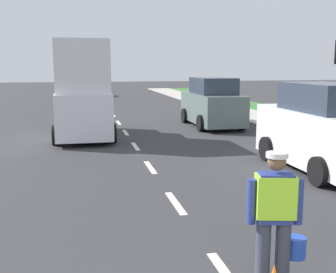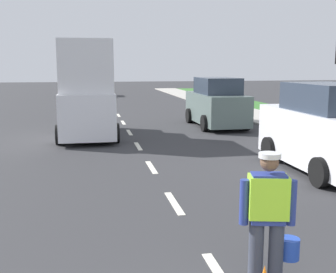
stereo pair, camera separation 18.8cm
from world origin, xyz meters
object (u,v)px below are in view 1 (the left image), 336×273
object	(u,v)px
car_oncoming_third	(78,84)
car_parked_curbside	(322,130)
delivery_truck	(83,95)
car_parked_far	(212,104)
road_worker	(276,213)

from	to	relation	value
car_oncoming_third	car_parked_curbside	size ratio (longest dim) A/B	1.01
car_oncoming_third	car_parked_curbside	distance (m)	29.60
car_oncoming_third	car_parked_curbside	world-z (taller)	car_oncoming_third
delivery_truck	car_parked_far	bearing A→B (deg)	19.35
delivery_truck	car_parked_far	xyz separation A→B (m)	(5.61, 1.97, -0.61)
car_parked_curbside	car_oncoming_third	bearing A→B (deg)	101.91
road_worker	car_parked_far	size ratio (longest dim) A/B	0.38
car_oncoming_third	car_parked_curbside	bearing A→B (deg)	-78.09
road_worker	car_oncoming_third	bearing A→B (deg)	93.95
car_parked_curbside	car_parked_far	bearing A→B (deg)	91.92
car_oncoming_third	car_parked_far	bearing A→B (deg)	-74.29
road_worker	car_parked_far	world-z (taller)	car_parked_far
car_parked_far	car_parked_curbside	world-z (taller)	car_parked_curbside
road_worker	car_parked_curbside	world-z (taller)	car_parked_curbside
road_worker	delivery_truck	distance (m)	11.57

